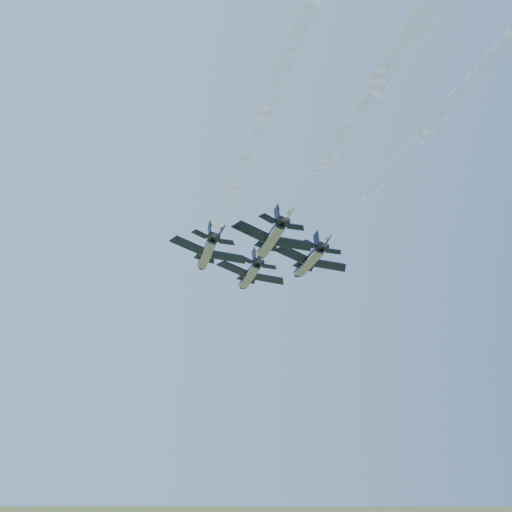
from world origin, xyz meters
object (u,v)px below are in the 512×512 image
object	(u,v)px
jet_left	(207,253)
jet_right	(309,262)
jet_slot	(271,240)
jet_lead	(250,275)

from	to	relation	value
jet_left	jet_right	size ratio (longest dim) A/B	1.00
jet_left	jet_slot	xyz separation A→B (m)	(9.12, -9.67, 0.00)
jet_left	jet_right	bearing A→B (deg)	0.86
jet_right	jet_slot	world-z (taller)	same
jet_lead	jet_slot	size ratio (longest dim) A/B	1.00
jet_lead	jet_slot	distance (m)	20.12
jet_right	jet_slot	xyz separation A→B (m)	(-10.49, -8.63, 0.00)
jet_slot	jet_right	bearing A→B (deg)	43.32
jet_lead	jet_right	size ratio (longest dim) A/B	1.00
jet_lead	jet_right	world-z (taller)	same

